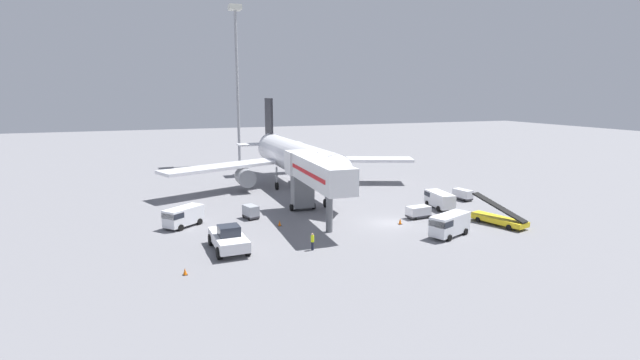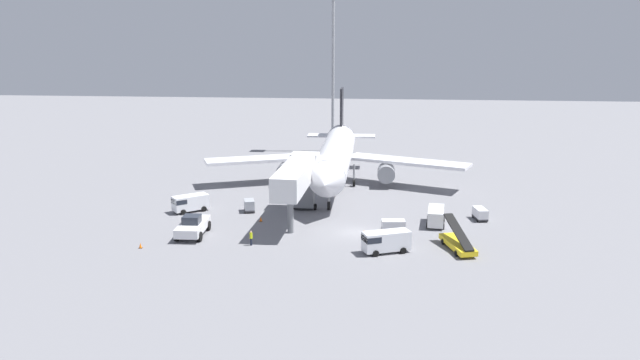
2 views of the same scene
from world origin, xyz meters
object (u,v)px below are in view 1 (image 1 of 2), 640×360
(safety_cone_charlie, at_px, (400,221))
(apron_light_mast, at_px, (237,59))
(service_van_near_right, at_px, (439,199))
(jet_bridge, at_px, (315,173))
(service_van_near_center, at_px, (183,216))
(airplane_at_gate, at_px, (295,158))
(ground_crew_worker_foreground, at_px, (312,241))
(baggage_cart_mid_left, at_px, (463,194))
(belt_loader_truck, at_px, (498,218))
(baggage_cart_mid_center, at_px, (251,211))
(pushback_tug, at_px, (229,239))
(safety_cone_bravo, at_px, (280,223))
(baggage_cart_far_right, at_px, (418,212))
(safety_cone_alpha, at_px, (185,272))
(service_van_outer_right, at_px, (449,224))

(safety_cone_charlie, xyz_separation_m, apron_light_mast, (-7.75, 51.51, 20.57))
(service_van_near_right, bearing_deg, jet_bridge, 179.61)
(service_van_near_center, bearing_deg, airplane_at_gate, 40.96)
(safety_cone_charlie, bearing_deg, service_van_near_right, 30.21)
(ground_crew_worker_foreground, bearing_deg, baggage_cart_mid_left, 25.23)
(belt_loader_truck, relative_size, baggage_cart_mid_left, 2.35)
(baggage_cart_mid_center, height_order, safety_cone_charlie, baggage_cart_mid_center)
(pushback_tug, xyz_separation_m, safety_cone_bravo, (6.57, 6.15, -0.82))
(baggage_cart_far_right, bearing_deg, ground_crew_worker_foreground, -157.59)
(jet_bridge, bearing_deg, safety_cone_alpha, -142.28)
(airplane_at_gate, bearing_deg, pushback_tug, -119.92)
(safety_cone_charlie, bearing_deg, airplane_at_gate, 102.42)
(airplane_at_gate, xyz_separation_m, baggage_cart_far_right, (8.26, -21.07, -3.94))
(pushback_tug, xyz_separation_m, baggage_cart_mid_left, (33.10, 9.54, -0.32))
(pushback_tug, distance_m, safety_cone_charlie, 19.32)
(baggage_cart_mid_center, distance_m, safety_cone_bravo, 4.71)
(baggage_cart_mid_left, xyz_separation_m, safety_cone_alpha, (-37.39, -14.27, -0.52))
(belt_loader_truck, height_order, service_van_outer_right, belt_loader_truck)
(airplane_at_gate, xyz_separation_m, service_van_near_center, (-17.51, -15.20, -3.51))
(pushback_tug, xyz_separation_m, belt_loader_truck, (29.17, -1.84, -0.37))
(ground_crew_worker_foreground, xyz_separation_m, safety_cone_charlie, (11.96, 4.75, -0.55))
(airplane_at_gate, distance_m, safety_cone_alpha, 35.05)
(belt_loader_truck, height_order, baggage_cart_mid_left, belt_loader_truck)
(service_van_near_right, relative_size, safety_cone_alpha, 8.52)
(safety_cone_bravo, height_order, safety_cone_charlie, safety_cone_charlie)
(service_van_near_right, xyz_separation_m, baggage_cart_far_right, (-5.08, -3.33, -0.38))
(service_van_near_right, relative_size, baggage_cart_mid_center, 2.17)
(service_van_near_center, relative_size, service_van_near_right, 0.94)
(safety_cone_alpha, bearing_deg, pushback_tug, 47.79)
(pushback_tug, xyz_separation_m, safety_cone_alpha, (-4.29, -4.73, -0.84))
(pushback_tug, bearing_deg, safety_cone_alpha, -132.21)
(pushback_tug, height_order, service_van_outer_right, pushback_tug)
(jet_bridge, xyz_separation_m, ground_crew_worker_foreground, (-3.75, -9.73, -4.55))
(service_van_outer_right, distance_m, baggage_cart_far_right, 7.22)
(airplane_at_gate, relative_size, ground_crew_worker_foreground, 24.27)
(service_van_outer_right, distance_m, baggage_cart_mid_center, 22.05)
(belt_loader_truck, distance_m, apron_light_mast, 61.59)
(safety_cone_bravo, distance_m, apron_light_mast, 51.96)
(jet_bridge, relative_size, belt_loader_truck, 2.45)
(belt_loader_truck, bearing_deg, service_van_outer_right, -167.68)
(airplane_at_gate, distance_m, pushback_tug, 28.73)
(belt_loader_truck, bearing_deg, pushback_tug, 176.40)
(belt_loader_truck, height_order, baggage_cart_far_right, belt_loader_truck)
(service_van_near_center, bearing_deg, baggage_cart_mid_center, 5.52)
(airplane_at_gate, xyz_separation_m, pushback_tug, (-14.21, -24.70, -3.59))
(service_van_outer_right, xyz_separation_m, baggage_cart_mid_left, (11.58, 13.05, -0.48))
(service_van_near_center, relative_size, service_van_outer_right, 0.88)
(belt_loader_truck, distance_m, safety_cone_charlie, 10.73)
(service_van_near_right, bearing_deg, pushback_tug, -165.81)
(airplane_at_gate, distance_m, service_van_near_right, 22.48)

